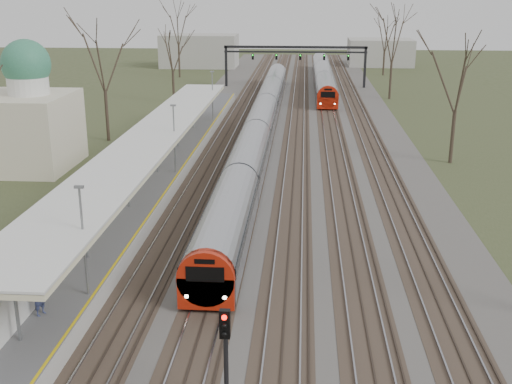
# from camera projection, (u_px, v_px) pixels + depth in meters

# --- Properties ---
(track_bed) EXTENTS (24.00, 160.00, 0.22)m
(track_bed) POSITION_uv_depth(u_px,v_px,m) (290.00, 128.00, 67.08)
(track_bed) COLOR #474442
(track_bed) RESTS_ON ground
(platform) EXTENTS (3.50, 69.00, 1.00)m
(platform) POSITION_uv_depth(u_px,v_px,m) (168.00, 166.00, 50.96)
(platform) COLOR #9E9B93
(platform) RESTS_ON ground
(canopy) EXTENTS (4.10, 50.00, 3.11)m
(canopy) POSITION_uv_depth(u_px,v_px,m) (153.00, 136.00, 45.64)
(canopy) COLOR slate
(canopy) RESTS_ON platform
(dome_building) EXTENTS (10.00, 8.00, 10.30)m
(dome_building) POSITION_uv_depth(u_px,v_px,m) (11.00, 123.00, 51.37)
(dome_building) COLOR beige
(dome_building) RESTS_ON ground
(signal_gantry) EXTENTS (21.00, 0.59, 6.08)m
(signal_gantry) POSITION_uv_depth(u_px,v_px,m) (296.00, 54.00, 94.14)
(signal_gantry) COLOR black
(signal_gantry) RESTS_ON ground
(tree_west_far) EXTENTS (5.50, 5.50, 11.33)m
(tree_west_far) POSITION_uv_depth(u_px,v_px,m) (103.00, 56.00, 59.25)
(tree_west_far) COLOR #2D231C
(tree_west_far) RESTS_ON ground
(tree_east_far) EXTENTS (5.00, 5.00, 10.30)m
(tree_east_far) POSITION_uv_depth(u_px,v_px,m) (458.00, 76.00, 51.57)
(tree_east_far) COLOR #2D231C
(tree_east_far) RESTS_ON ground
(train_near) EXTENTS (2.62, 75.21, 3.05)m
(train_near) POSITION_uv_depth(u_px,v_px,m) (262.00, 121.00, 63.69)
(train_near) COLOR #A3A5AD
(train_near) RESTS_ON ground
(train_far) EXTENTS (2.62, 45.21, 3.05)m
(train_far) POSITION_uv_depth(u_px,v_px,m) (323.00, 75.00, 97.45)
(train_far) COLOR #A3A5AD
(train_far) RESTS_ON ground
(passenger) EXTENTS (0.60, 0.74, 1.76)m
(passenger) POSITION_uv_depth(u_px,v_px,m) (40.00, 296.00, 26.35)
(passenger) COLOR navy
(passenger) RESTS_ON platform
(signal_post) EXTENTS (0.35, 0.45, 4.10)m
(signal_post) POSITION_uv_depth(u_px,v_px,m) (226.00, 346.00, 21.00)
(signal_post) COLOR black
(signal_post) RESTS_ON ground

